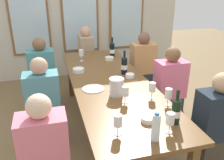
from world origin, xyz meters
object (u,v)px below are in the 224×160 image
(seated_person_6, at_px, (86,58))
(wine_glass_4, at_px, (152,88))
(wine_glass_3, at_px, (170,119))
(seated_person_3, at_px, (169,91))
(wine_bottle_2, at_px, (112,50))
(wine_glass_5, at_px, (81,54))
(metal_pitcher, at_px, (117,87))
(dining_table, at_px, (110,86))
(seated_person_1, at_px, (143,68))
(wine_bottle_1, at_px, (176,111))
(tasting_bowl_3, at_px, (130,76))
(seated_person_4, at_px, (46,160))
(wine_bottle_0, at_px, (124,65))
(tasting_bowl_1, at_px, (148,119))
(wine_glass_2, at_px, (168,94))
(tasting_bowl_2, at_px, (109,58))
(water_bottle, at_px, (156,127))
(white_plate_0, at_px, (93,89))
(wine_glass_0, at_px, (125,92))
(wine_glass_1, at_px, (118,121))
(tasting_bowl_0, at_px, (78,70))
(seated_person_0, at_px, (43,76))
(seated_person_2, at_px, (44,106))
(seated_person_5, at_px, (214,129))

(seated_person_6, bearing_deg, wine_glass_4, -82.52)
(wine_glass_3, relative_size, seated_person_3, 0.16)
(wine_bottle_2, height_order, wine_glass_5, wine_bottle_2)
(metal_pitcher, height_order, wine_glass_3, metal_pitcher)
(dining_table, distance_m, seated_person_1, 1.20)
(wine_bottle_1, distance_m, tasting_bowl_3, 1.07)
(seated_person_6, bearing_deg, wine_glass_5, -104.13)
(seated_person_1, distance_m, seated_person_4, 2.42)
(wine_bottle_0, xyz_separation_m, tasting_bowl_1, (-0.16, -1.13, -0.09))
(wine_glass_4, relative_size, seated_person_3, 0.16)
(seated_person_6, bearing_deg, wine_bottle_1, -83.84)
(wine_glass_2, bearing_deg, tasting_bowl_2, 96.57)
(water_bottle, bearing_deg, wine_bottle_1, 33.01)
(dining_table, distance_m, white_plate_0, 0.30)
(seated_person_1, xyz_separation_m, seated_person_6, (-0.79, 0.80, 0.00))
(wine_bottle_0, bearing_deg, wine_glass_3, -92.51)
(wine_glass_0, relative_size, seated_person_6, 0.16)
(tasting_bowl_3, relative_size, seated_person_4, 0.10)
(tasting_bowl_3, bearing_deg, wine_glass_3, -94.18)
(wine_glass_1, bearing_deg, wine_glass_0, 65.94)
(tasting_bowl_0, distance_m, water_bottle, 1.64)
(tasting_bowl_2, relative_size, water_bottle, 0.56)
(white_plate_0, distance_m, wine_glass_5, 1.03)
(dining_table, height_order, wine_glass_4, wine_glass_4)
(dining_table, bearing_deg, seated_person_1, 48.45)
(tasting_bowl_1, distance_m, tasting_bowl_2, 1.75)
(seated_person_6, bearing_deg, wine_bottle_2, -69.15)
(white_plate_0, relative_size, wine_bottle_0, 0.80)
(white_plate_0, height_order, wine_glass_1, wine_glass_1)
(tasting_bowl_3, bearing_deg, wine_glass_5, 120.28)
(metal_pitcher, height_order, wine_glass_2, metal_pitcher)
(wine_bottle_0, bearing_deg, tasting_bowl_1, -97.83)
(wine_glass_3, bearing_deg, wine_glass_2, 64.00)
(white_plate_0, bearing_deg, seated_person_4, -125.54)
(tasting_bowl_0, height_order, wine_glass_4, wine_glass_4)
(seated_person_3, bearing_deg, seated_person_0, 148.81)
(wine_bottle_2, bearing_deg, tasting_bowl_1, -96.19)
(wine_glass_0, distance_m, seated_person_2, 1.01)
(metal_pitcher, bearing_deg, seated_person_1, 56.97)
(wine_glass_4, bearing_deg, wine_glass_2, -63.09)
(tasting_bowl_1, bearing_deg, wine_glass_0, 103.17)
(tasting_bowl_2, xyz_separation_m, wine_glass_5, (-0.42, 0.06, 0.09))
(wine_bottle_1, bearing_deg, wine_glass_5, 104.91)
(dining_table, bearing_deg, wine_glass_2, -61.91)
(metal_pitcher, distance_m, seated_person_5, 1.04)
(tasting_bowl_2, xyz_separation_m, wine_glass_2, (0.18, -1.53, 0.09))
(dining_table, height_order, seated_person_0, seated_person_0)
(tasting_bowl_2, relative_size, seated_person_2, 0.12)
(wine_bottle_2, relative_size, wine_glass_2, 1.79)
(wine_glass_0, bearing_deg, seated_person_2, 145.65)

